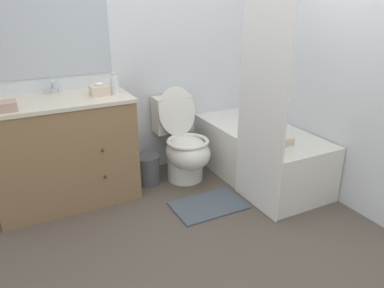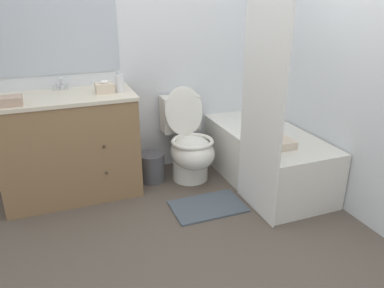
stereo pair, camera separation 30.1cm
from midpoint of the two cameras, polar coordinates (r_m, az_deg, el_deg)
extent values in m
plane|color=brown|center=(2.70, 0.05, -16.24)|extent=(14.00, 14.00, 0.00)
cube|color=silver|center=(3.55, -11.56, 14.78)|extent=(8.00, 0.05, 2.50)
cube|color=#B2BCC6|center=(3.37, -24.46, 17.00)|extent=(1.05, 0.01, 0.93)
cube|color=silver|center=(3.51, 14.38, 14.48)|extent=(0.05, 2.48, 2.50)
cube|color=olive|center=(3.33, -21.30, -1.38)|extent=(1.10, 0.56, 0.87)
cube|color=beige|center=(3.19, -22.40, 6.07)|extent=(1.12, 0.58, 0.03)
cylinder|color=silver|center=(3.20, -22.30, 5.38)|extent=(0.36, 0.36, 0.10)
sphere|color=#382D23|center=(3.05, -16.23, -1.01)|extent=(0.02, 0.02, 0.02)
sphere|color=#382D23|center=(3.15, -15.78, -4.93)|extent=(0.02, 0.02, 0.02)
cylinder|color=silver|center=(3.39, -22.89, 7.49)|extent=(0.04, 0.04, 0.04)
cylinder|color=silver|center=(3.34, -22.98, 8.36)|extent=(0.02, 0.11, 0.09)
cylinder|color=silver|center=(3.39, -23.82, 7.37)|extent=(0.03, 0.03, 0.04)
cylinder|color=silver|center=(3.39, -21.98, 7.67)|extent=(0.03, 0.03, 0.04)
cylinder|color=silver|center=(3.60, -3.46, -3.70)|extent=(0.34, 0.34, 0.22)
ellipsoid|color=silver|center=(3.47, -3.11, -1.35)|extent=(0.40, 0.49, 0.30)
torus|color=silver|center=(3.43, -3.15, 0.33)|extent=(0.39, 0.39, 0.04)
cube|color=silver|center=(3.66, -5.38, 4.59)|extent=(0.37, 0.18, 0.35)
ellipsoid|color=silver|center=(3.55, -4.70, 4.90)|extent=(0.38, 0.14, 0.46)
cube|color=silver|center=(3.59, 7.90, -1.55)|extent=(0.67, 1.38, 0.50)
cube|color=#A5A7A2|center=(3.50, 8.10, 2.08)|extent=(0.55, 1.26, 0.01)
cube|color=white|center=(2.84, 7.71, 7.62)|extent=(0.01, 0.57, 1.94)
cylinder|color=#4C4C51|center=(3.55, -9.28, -3.88)|extent=(0.24, 0.24, 0.27)
cube|color=beige|center=(3.19, -16.58, 7.82)|extent=(0.15, 0.14, 0.08)
ellipsoid|color=white|center=(3.18, -16.68, 8.71)|extent=(0.07, 0.04, 0.03)
cylinder|color=silver|center=(3.19, -14.44, 8.66)|extent=(0.07, 0.07, 0.14)
cylinder|color=silver|center=(3.17, -14.59, 10.20)|extent=(0.04, 0.04, 0.03)
cube|color=beige|center=(3.15, 9.55, 0.45)|extent=(0.29, 0.21, 0.06)
cube|color=#4C5660|center=(3.19, -0.19, -9.41)|extent=(0.60, 0.39, 0.02)
camera|label=1|loc=(0.15, -92.86, -1.15)|focal=35.00mm
camera|label=2|loc=(0.15, 87.14, 1.15)|focal=35.00mm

